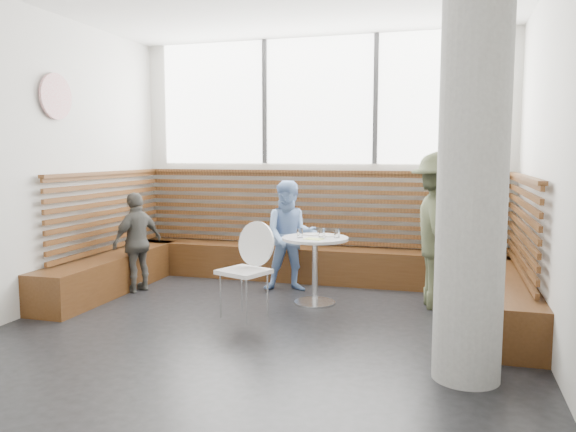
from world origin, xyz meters
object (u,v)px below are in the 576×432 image
(concrete_column, at_px, (473,165))
(child_left, at_px, (137,242))
(cafe_chair, at_px, (246,261))
(adult_man, at_px, (440,230))
(child_back, at_px, (290,236))
(cafe_table, at_px, (315,256))

(concrete_column, relative_size, child_left, 2.63)
(concrete_column, height_order, cafe_chair, concrete_column)
(adult_man, relative_size, child_back, 1.26)
(cafe_chair, height_order, child_left, child_left)
(child_back, bearing_deg, cafe_chair, -113.08)
(cafe_chair, distance_m, child_left, 1.76)
(cafe_chair, height_order, child_back, child_back)
(child_back, bearing_deg, child_left, -179.39)
(cafe_table, xyz_separation_m, child_back, (-0.43, 0.51, 0.14))
(cafe_chair, relative_size, child_back, 0.72)
(child_back, bearing_deg, cafe_table, -65.15)
(cafe_table, height_order, child_back, child_back)
(cafe_table, bearing_deg, adult_man, 9.67)
(cafe_chair, bearing_deg, concrete_column, -5.16)
(concrete_column, relative_size, cafe_chair, 3.27)
(concrete_column, distance_m, adult_man, 2.12)
(cafe_chair, distance_m, child_back, 1.16)
(concrete_column, height_order, cafe_table, concrete_column)
(cafe_table, height_order, child_left, child_left)
(concrete_column, distance_m, child_left, 4.29)
(concrete_column, relative_size, child_back, 2.36)
(cafe_table, relative_size, child_left, 0.62)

